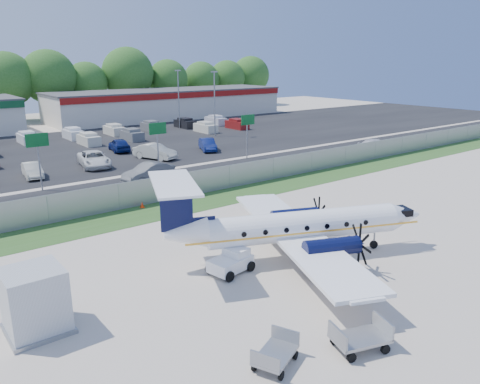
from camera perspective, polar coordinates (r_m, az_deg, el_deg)
ground at (r=27.05m, az=7.82°, el=-7.46°), size 170.00×170.00×0.00m
grass_verge at (r=35.92m, az=-5.83°, el=-1.44°), size 170.00×4.00×0.02m
access_road at (r=41.83m, az=-10.90°, el=0.84°), size 170.00×8.00×0.02m
parking_lot at (r=60.95m, az=-19.91°, el=4.86°), size 170.00×32.00×0.02m
perimeter_fence at (r=37.30m, az=-7.50°, el=0.75°), size 120.00×0.06×1.99m
building_east at (r=90.96m, az=-8.63°, el=10.63°), size 44.40×12.40×5.24m
sign_left at (r=41.99m, az=-23.43°, el=4.91°), size 1.80×0.26×5.00m
sign_mid at (r=45.84m, az=-10.00°, el=6.80°), size 1.80×0.26×5.00m
sign_right at (r=51.78m, az=0.92°, el=8.05°), size 1.80×0.26×5.00m
light_pole_ne at (r=67.24m, az=-3.12°, el=11.22°), size 0.90×0.35×9.09m
light_pole_se at (r=75.68m, az=-7.50°, el=11.62°), size 0.90×0.35×9.09m
tree_line at (r=93.64m, az=-26.47°, el=7.69°), size 112.00×6.00×14.00m
aircraft at (r=25.86m, az=7.03°, el=-4.13°), size 15.52×15.08×4.80m
pushback_tug at (r=24.46m, az=-1.02°, el=-8.43°), size 2.45×1.96×1.21m
baggage_cart_near at (r=19.07m, az=14.44°, el=-16.76°), size 2.40×1.84×1.11m
baggage_cart_far at (r=17.81m, az=4.34°, el=-19.06°), size 2.18×1.80×0.99m
service_container at (r=20.92m, az=-23.69°, el=-12.26°), size 2.42×2.42×2.68m
cone_nose at (r=31.19m, az=13.64°, el=-4.00°), size 0.42×0.42×0.60m
cone_starboard_wing at (r=35.53m, az=-11.84°, el=-1.54°), size 0.33×0.33×0.47m
road_car_mid at (r=43.26m, az=-11.02°, el=1.32°), size 5.25×2.71×1.65m
road_car_east at (r=58.66m, az=16.24°, el=4.77°), size 5.03×3.40×1.59m
parked_car_b at (r=47.94m, az=-23.89°, el=1.65°), size 1.88×4.30×1.37m
parked_car_c at (r=50.50m, az=-17.30°, el=2.97°), size 3.58×6.11×1.60m
parked_car_d at (r=52.86m, az=-10.28°, el=3.99°), size 3.60×5.36×1.67m
parked_car_e at (r=56.99m, az=-3.96°, el=5.06°), size 3.18×4.72×1.47m
parked_car_g at (r=58.22m, az=-14.47°, el=4.82°), size 2.67×4.93×1.59m
far_parking_rows at (r=65.68m, az=-21.28°, el=5.45°), size 56.00×10.00×1.60m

